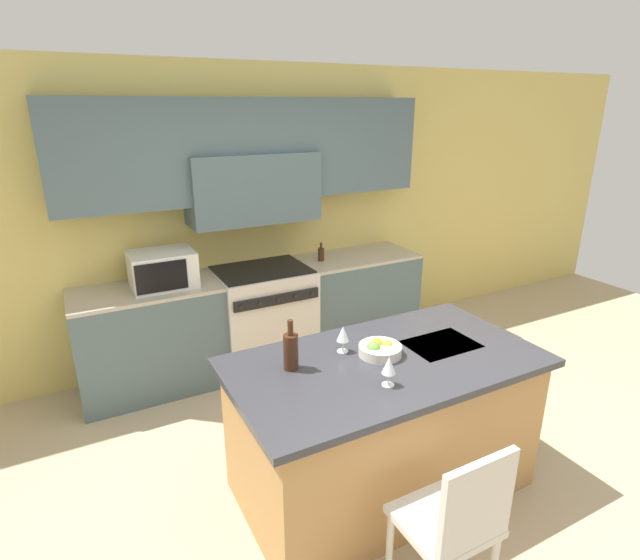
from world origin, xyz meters
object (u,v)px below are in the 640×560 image
at_px(wine_glass_far, 343,335).
at_px(oil_bottle_on_counter, 321,254).
at_px(island_chair, 456,521).
at_px(wine_glass_near, 389,366).
at_px(range_stove, 264,316).
at_px(wine_bottle, 291,351).
at_px(microwave, 162,269).
at_px(fruit_bowl, 379,349).

bearing_deg(wine_glass_far, oil_bottle_on_counter, 65.97).
height_order(island_chair, wine_glass_near, wine_glass_near).
height_order(range_stove, wine_bottle, wine_bottle).
distance_m(range_stove, wine_glass_near, 2.21).
distance_m(island_chair, oil_bottle_on_counter, 2.92).
distance_m(wine_bottle, oil_bottle_on_counter, 2.09).
distance_m(island_chair, wine_glass_far, 1.17).
xyz_separation_m(wine_bottle, wine_glass_far, (0.36, 0.04, 0.00)).
bearing_deg(microwave, fruit_bowl, -64.11).
xyz_separation_m(range_stove, wine_glass_far, (-0.14, -1.69, 0.56)).
xyz_separation_m(microwave, fruit_bowl, (0.89, -1.84, -0.11)).
xyz_separation_m(wine_bottle, fruit_bowl, (0.54, -0.10, -0.08)).
xyz_separation_m(range_stove, wine_glass_near, (-0.12, -2.14, 0.56)).
distance_m(range_stove, island_chair, 2.75).
distance_m(microwave, island_chair, 2.90).
height_order(microwave, wine_glass_far, microwave).
relative_size(range_stove, fruit_bowl, 3.62).
distance_m(island_chair, wine_glass_near, 0.78).
distance_m(wine_glass_near, fruit_bowl, 0.36).
xyz_separation_m(range_stove, fruit_bowl, (0.03, -1.82, 0.49)).
relative_size(wine_bottle, wine_glass_far, 1.77).
relative_size(wine_glass_near, oil_bottle_on_counter, 0.95).
bearing_deg(range_stove, fruit_bowl, -88.96).
bearing_deg(range_stove, oil_bottle_on_counter, 2.81).
relative_size(range_stove, microwave, 1.84).
bearing_deg(microwave, wine_bottle, -78.48).
relative_size(microwave, island_chair, 0.53).
bearing_deg(wine_bottle, microwave, 101.52).
distance_m(microwave, wine_glass_near, 2.28).
height_order(range_stove, fruit_bowl, fruit_bowl).
xyz_separation_m(island_chair, wine_glass_far, (0.01, 1.06, 0.49)).
xyz_separation_m(microwave, wine_bottle, (0.36, -1.75, -0.03)).
bearing_deg(island_chair, wine_glass_near, 86.73).
relative_size(island_chair, wine_bottle, 3.17).
xyz_separation_m(island_chair, fruit_bowl, (0.19, 0.92, 0.41)).
distance_m(microwave, fruit_bowl, 2.05).
relative_size(fruit_bowl, oil_bottle_on_counter, 1.45).
bearing_deg(wine_glass_near, fruit_bowl, 63.41).
bearing_deg(wine_glass_far, range_stove, 85.17).
bearing_deg(oil_bottle_on_counter, island_chair, -105.69).
bearing_deg(fruit_bowl, range_stove, 91.04).
relative_size(range_stove, island_chair, 0.98).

